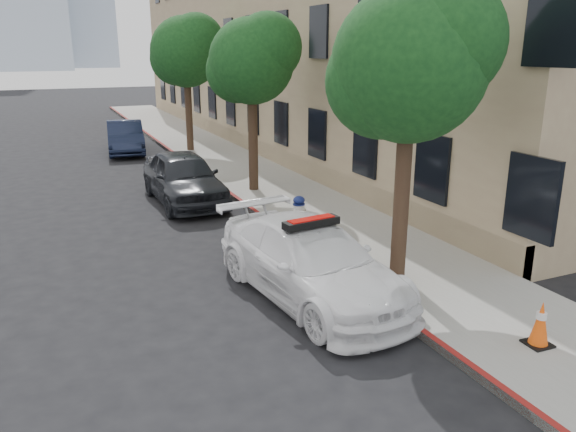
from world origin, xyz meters
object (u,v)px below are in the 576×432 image
at_px(parked_car_mid, 184,178).
at_px(fire_hydrant, 299,215).
at_px(parked_car_far, 125,137).
at_px(police_car, 311,262).
at_px(traffic_cone, 540,324).

height_order(parked_car_mid, fire_hydrant, parked_car_mid).
bearing_deg(parked_car_mid, parked_car_far, 91.12).
xyz_separation_m(police_car, parked_car_far, (-0.83, 16.97, -0.00)).
distance_m(police_car, fire_hydrant, 3.42).
distance_m(police_car, parked_car_mid, 7.64).
bearing_deg(fire_hydrant, parked_car_far, 84.36).
bearing_deg(traffic_cone, police_car, 124.84).
distance_m(parked_car_far, fire_hydrant, 13.94).
bearing_deg(parked_car_mid, fire_hydrant, -69.18).
distance_m(police_car, parked_car_far, 16.99).
distance_m(parked_car_mid, fire_hydrant, 4.78).
relative_size(police_car, fire_hydrant, 5.47).
relative_size(parked_car_far, traffic_cone, 5.91).
bearing_deg(fire_hydrant, police_car, -125.64).
bearing_deg(parked_car_far, police_car, -80.62).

